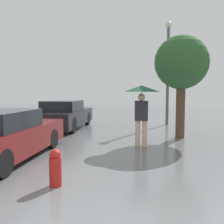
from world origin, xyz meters
The scene contains 6 objects.
pedestrian centered at (0.29, 5.41, 1.53)m, with size 1.11×1.11×1.90m.
parked_car_nearest centered at (-3.12, 3.45, 0.58)m, with size 1.64×4.28×1.25m.
parked_car_farthest centered at (-3.33, 8.78, 0.62)m, with size 1.74×4.27×1.30m.
tree centered at (1.69, 7.10, 2.72)m, with size 1.95×1.95×3.75m.
street_lamp centered at (1.53, 10.87, 3.13)m, with size 0.33×0.33×5.24m.
fire_hydrant centered at (-1.19, 1.89, 0.34)m, with size 0.22×0.22×0.68m.
Camera 1 is at (0.41, -2.34, 1.71)m, focal length 40.00 mm.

